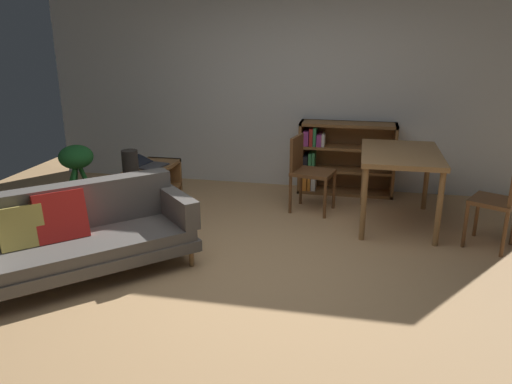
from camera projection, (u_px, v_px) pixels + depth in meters
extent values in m
plane|color=tan|center=(258.00, 276.00, 4.21)|extent=(8.16, 8.16, 0.00)
cube|color=silver|center=(301.00, 83.00, 6.31)|extent=(6.80, 0.10, 2.70)
cylinder|color=olive|center=(192.00, 258.00, 4.37)|extent=(0.04, 0.04, 0.15)
cylinder|color=olive|center=(164.00, 235.00, 4.87)|extent=(0.04, 0.04, 0.15)
cube|color=#56514C|center=(90.00, 253.00, 4.18)|extent=(1.76, 1.74, 0.10)
cube|color=#56514C|center=(89.00, 242.00, 4.15)|extent=(1.69, 1.67, 0.10)
cube|color=#56514C|center=(77.00, 205.00, 4.29)|extent=(1.32, 1.30, 0.40)
cube|color=#56514C|center=(176.00, 206.00, 4.50)|extent=(0.59, 0.60, 0.25)
cube|color=tan|center=(21.00, 227.00, 3.93)|extent=(0.40, 0.40, 0.36)
cube|color=red|center=(60.00, 216.00, 4.08)|extent=(0.46, 0.45, 0.43)
cube|color=brown|center=(165.00, 180.00, 6.00)|extent=(0.41, 0.04, 0.54)
cube|color=brown|center=(128.00, 207.00, 5.05)|extent=(0.41, 0.04, 0.54)
cube|color=brown|center=(148.00, 196.00, 5.54)|extent=(0.41, 1.02, 0.04)
cube|color=brown|center=(147.00, 171.00, 5.45)|extent=(0.41, 1.06, 0.04)
cube|color=brown|center=(150.00, 213.00, 5.60)|extent=(0.41, 1.02, 0.04)
cube|color=#333338|center=(154.00, 166.00, 5.53)|extent=(0.27, 0.35, 0.02)
cube|color=black|center=(138.00, 161.00, 5.59)|extent=(0.25, 0.34, 0.08)
cylinder|color=#2D2823|center=(130.00, 163.00, 5.13)|extent=(0.17, 0.17, 0.28)
cylinder|color=slate|center=(130.00, 158.00, 5.11)|extent=(0.09, 0.09, 0.01)
cylinder|color=brown|center=(81.00, 199.00, 5.87)|extent=(0.28, 0.28, 0.18)
cylinder|color=#287A33|center=(84.00, 175.00, 5.79)|extent=(0.18, 0.07, 0.41)
cylinder|color=#287A33|center=(83.00, 174.00, 5.85)|extent=(0.08, 0.20, 0.42)
cylinder|color=#287A33|center=(76.00, 176.00, 5.82)|extent=(0.12, 0.09, 0.38)
cylinder|color=#287A33|center=(72.00, 178.00, 5.75)|extent=(0.14, 0.14, 0.39)
cylinder|color=#287A33|center=(74.00, 177.00, 5.67)|extent=(0.08, 0.27, 0.45)
ellipsoid|color=#287A33|center=(76.00, 157.00, 5.72)|extent=(0.39, 0.39, 0.27)
cylinder|color=olive|center=(364.00, 175.00, 5.83)|extent=(0.06, 0.06, 0.74)
cylinder|color=olive|center=(364.00, 204.00, 4.84)|extent=(0.06, 0.06, 0.74)
cylinder|color=olive|center=(426.00, 178.00, 5.69)|extent=(0.06, 0.06, 0.74)
cylinder|color=olive|center=(439.00, 209.00, 4.70)|extent=(0.06, 0.06, 0.74)
cube|color=olive|center=(401.00, 154.00, 5.14)|extent=(0.80, 1.17, 0.05)
cylinder|color=brown|center=(334.00, 191.00, 5.76)|extent=(0.04, 0.04, 0.44)
cylinder|color=brown|center=(325.00, 200.00, 5.45)|extent=(0.04, 0.04, 0.44)
cylinder|color=brown|center=(301.00, 186.00, 5.91)|extent=(0.04, 0.04, 0.44)
cylinder|color=brown|center=(290.00, 195.00, 5.61)|extent=(0.04, 0.04, 0.44)
cube|color=brown|center=(313.00, 173.00, 5.61)|extent=(0.52, 0.48, 0.04)
cube|color=brown|center=(297.00, 153.00, 5.62)|extent=(0.11, 0.35, 0.38)
cylinder|color=brown|center=(465.00, 226.00, 4.72)|extent=(0.04, 0.04, 0.43)
cylinder|color=brown|center=(477.00, 216.00, 4.98)|extent=(0.04, 0.04, 0.43)
cylinder|color=brown|center=(504.00, 235.00, 4.51)|extent=(0.04, 0.04, 0.43)
cube|color=brown|center=(493.00, 201.00, 4.67)|extent=(0.52, 0.52, 0.04)
cube|color=brown|center=(301.00, 156.00, 6.36)|extent=(0.04, 0.34, 0.90)
cube|color=brown|center=(394.00, 161.00, 6.13)|extent=(0.04, 0.34, 0.90)
cube|color=brown|center=(348.00, 124.00, 6.11)|extent=(1.19, 0.34, 0.04)
cube|color=brown|center=(345.00, 191.00, 6.38)|extent=(1.19, 0.34, 0.04)
cube|color=brown|center=(347.00, 156.00, 6.39)|extent=(1.15, 0.04, 0.90)
cube|color=brown|center=(346.00, 170.00, 6.29)|extent=(1.15, 0.33, 0.04)
cube|color=brown|center=(347.00, 147.00, 6.20)|extent=(1.15, 0.33, 0.04)
cube|color=orange|center=(305.00, 179.00, 6.43)|extent=(0.06, 0.29, 0.23)
cube|color=orange|center=(310.00, 181.00, 6.41)|extent=(0.04, 0.27, 0.20)
cube|color=silver|center=(314.00, 182.00, 6.40)|extent=(0.06, 0.23, 0.19)
cube|color=black|center=(306.00, 161.00, 6.35)|extent=(0.06, 0.29, 0.15)
cube|color=#337F47|center=(311.00, 159.00, 6.32)|extent=(0.04, 0.24, 0.20)
cube|color=#337F47|center=(314.00, 159.00, 6.31)|extent=(0.03, 0.23, 0.20)
cube|color=#993884|center=(307.00, 137.00, 6.24)|extent=(0.06, 0.23, 0.18)
cube|color=red|center=(312.00, 136.00, 6.22)|extent=(0.04, 0.23, 0.22)
cube|color=#337F47|center=(315.00, 136.00, 6.21)|extent=(0.04, 0.24, 0.23)
cube|color=#993884|center=(320.00, 139.00, 6.23)|extent=(0.06, 0.29, 0.15)
cube|color=silver|center=(324.00, 139.00, 6.21)|extent=(0.04, 0.24, 0.15)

